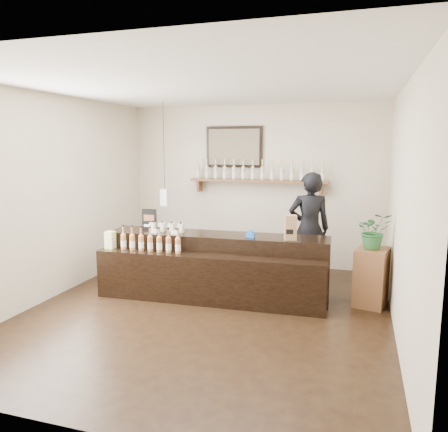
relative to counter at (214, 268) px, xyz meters
name	(u,v)px	position (x,y,z in m)	size (l,w,h in m)	color
ground	(207,312)	(0.10, -0.58, -0.41)	(5.00, 5.00, 0.00)	black
room_shell	(206,179)	(0.10, -0.58, 1.29)	(5.00, 5.00, 5.00)	beige
back_wall_decor	(244,166)	(-0.04, 1.79, 1.34)	(2.66, 0.96, 1.69)	brown
counter	(214,268)	(0.00, 0.00, 0.00)	(3.15, 0.97, 1.02)	black
promo_sign	(149,220)	(-1.03, 0.10, 0.62)	(0.22, 0.04, 0.31)	black
paper_bag	(291,228)	(1.06, 0.04, 0.63)	(0.18, 0.15, 0.33)	#A37A4E
tape_dispenser	(250,235)	(0.52, 0.03, 0.50)	(0.13, 0.08, 0.11)	blue
side_cabinet	(371,277)	(2.10, 0.33, -0.03)	(0.49, 0.59, 0.76)	brown
potted_plant	(374,231)	(2.10, 0.33, 0.59)	(0.44, 0.38, 0.48)	#265F2D
shopkeeper	(309,222)	(1.20, 0.97, 0.56)	(0.71, 0.47, 1.94)	black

